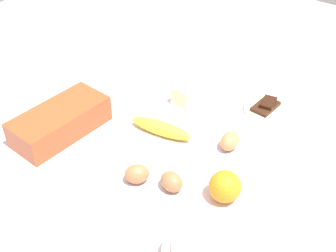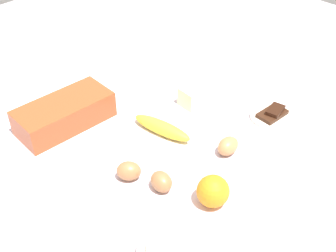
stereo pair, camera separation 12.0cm
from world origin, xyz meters
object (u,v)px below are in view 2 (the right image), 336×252
at_px(banana, 161,128).
at_px(egg_beside_bowl, 228,146).
at_px(butter_block, 195,95).
at_px(egg_loose, 129,171).
at_px(chocolate_plate, 272,115).
at_px(orange_fruit, 213,191).
at_px(loaf_pan, 64,113).
at_px(egg_near_butter, 161,182).

xyz_separation_m(banana, egg_beside_bowl, (0.07, -0.19, 0.00)).
relative_size(butter_block, egg_loose, 1.42).
height_order(butter_block, egg_loose, butter_block).
xyz_separation_m(egg_beside_bowl, chocolate_plate, (0.22, 0.00, -0.01)).
bearing_deg(chocolate_plate, egg_loose, 165.85).
bearing_deg(orange_fruit, chocolate_plate, 12.72).
relative_size(loaf_pan, butter_block, 3.18).
bearing_deg(chocolate_plate, banana, 146.93).
relative_size(orange_fruit, egg_beside_bowl, 1.18).
height_order(banana, butter_block, butter_block).
relative_size(egg_near_butter, egg_beside_bowl, 0.93).
distance_m(loaf_pan, orange_fruit, 0.51).
height_order(banana, chocolate_plate, banana).
height_order(orange_fruit, egg_beside_bowl, orange_fruit).
distance_m(loaf_pan, egg_loose, 0.30).
bearing_deg(banana, egg_near_butter, -134.59).
relative_size(butter_block, egg_beside_bowl, 1.33).
distance_m(orange_fruit, egg_loose, 0.22).
height_order(banana, egg_loose, egg_loose).
height_order(egg_near_butter, egg_loose, same).
distance_m(banana, butter_block, 0.19).
relative_size(loaf_pan, egg_beside_bowl, 4.23).
relative_size(banana, orange_fruit, 2.38).
xyz_separation_m(butter_block, chocolate_plate, (0.11, -0.22, -0.02)).
xyz_separation_m(loaf_pan, egg_loose, (-0.02, -0.30, -0.02)).
distance_m(egg_beside_bowl, egg_loose, 0.28).
distance_m(loaf_pan, butter_block, 0.40).
bearing_deg(orange_fruit, egg_near_butter, 113.60).
bearing_deg(banana, egg_beside_bowl, -69.75).
bearing_deg(loaf_pan, egg_near_butter, -85.13).
distance_m(butter_block, egg_beside_bowl, 0.25).
bearing_deg(egg_near_butter, loaf_pan, 91.89).
distance_m(egg_near_butter, egg_beside_bowl, 0.22).
bearing_deg(egg_beside_bowl, orange_fruit, -153.01).
distance_m(banana, egg_near_butter, 0.22).
height_order(loaf_pan, egg_near_butter, loaf_pan).
xyz_separation_m(banana, egg_near_butter, (-0.15, -0.15, 0.00)).
bearing_deg(egg_loose, orange_fruit, -67.79).
bearing_deg(chocolate_plate, orange_fruit, -167.28).
height_order(loaf_pan, banana, loaf_pan).
height_order(banana, egg_beside_bowl, egg_beside_bowl).
distance_m(loaf_pan, egg_near_butter, 0.39).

